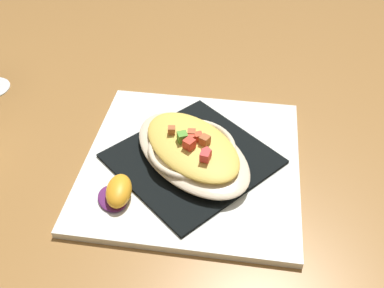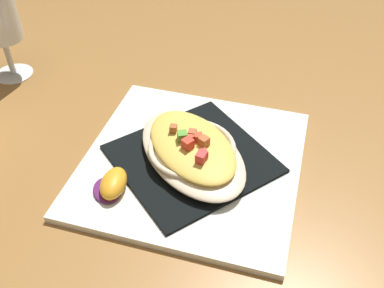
{
  "view_description": "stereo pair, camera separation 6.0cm",
  "coord_description": "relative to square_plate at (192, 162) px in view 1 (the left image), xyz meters",
  "views": [
    {
      "loc": [
        0.45,
        -0.04,
        0.45
      ],
      "look_at": [
        0.0,
        0.0,
        0.04
      ],
      "focal_mm": 41.42,
      "sensor_mm": 36.0,
      "label": 1
    },
    {
      "loc": [
        0.45,
        0.02,
        0.45
      ],
      "look_at": [
        0.0,
        0.0,
        0.04
      ],
      "focal_mm": 41.42,
      "sensor_mm": 36.0,
      "label": 2
    }
  ],
  "objects": [
    {
      "name": "folded_napkin",
      "position": [
        0.0,
        0.0,
        0.01
      ],
      "size": [
        0.27,
        0.27,
        0.0
      ],
      "primitive_type": "cube",
      "rotation": [
        0.0,
        0.0,
        0.62
      ],
      "color": "black",
      "rests_on": "square_plate"
    },
    {
      "name": "square_plate",
      "position": [
        0.0,
        0.0,
        0.0
      ],
      "size": [
        0.36,
        0.36,
        0.01
      ],
      "primitive_type": "cube",
      "rotation": [
        0.0,
        0.0,
        -0.24
      ],
      "color": "white",
      "rests_on": "ground_plane"
    },
    {
      "name": "gratin_dish",
      "position": [
        0.0,
        0.0,
        0.03
      ],
      "size": [
        0.23,
        0.21,
        0.05
      ],
      "color": "beige",
      "rests_on": "folded_napkin"
    },
    {
      "name": "orange_garnish",
      "position": [
        0.06,
        -0.1,
        0.02
      ],
      "size": [
        0.06,
        0.05,
        0.02
      ],
      "color": "#58225E",
      "rests_on": "square_plate"
    },
    {
      "name": "ground_plane",
      "position": [
        0.0,
        0.0,
        -0.01
      ],
      "size": [
        2.6,
        2.6,
        0.0
      ],
      "primitive_type": "plane",
      "color": "olive"
    }
  ]
}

